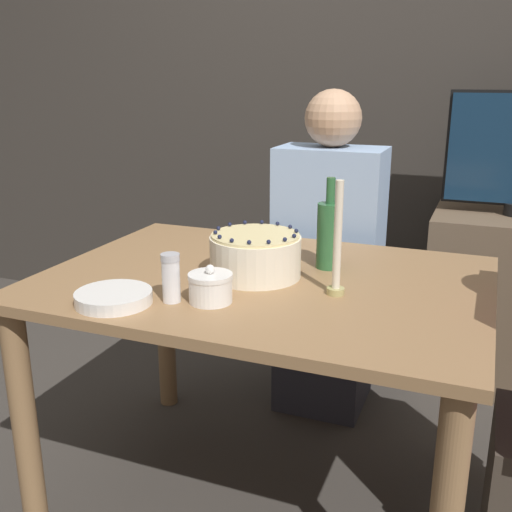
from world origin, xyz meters
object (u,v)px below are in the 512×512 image
cake (256,255)px  sugar_bowl (210,287)px  person_man_blue_shirt (327,275)px  candle (337,249)px  sugar_shaker (171,278)px  bottle (329,234)px

cake → sugar_bowl: cake is taller
cake → sugar_bowl: bearing=-97.2°
cake → person_man_blue_shirt: size_ratio=0.21×
cake → candle: (0.25, -0.07, 0.06)m
cake → candle: size_ratio=0.86×
sugar_shaker → candle: 0.43m
sugar_shaker → bottle: 0.52m
sugar_bowl → person_man_blue_shirt: bearing=85.1°
bottle → sugar_shaker: bearing=-125.3°
bottle → candle: bearing=-70.1°
cake → person_man_blue_shirt: (0.05, 0.65, -0.26)m
person_man_blue_shirt → cake: bearing=86.0°
sugar_bowl → bottle: (0.21, 0.39, 0.07)m
sugar_bowl → bottle: 0.44m
candle → bottle: size_ratio=1.11×
sugar_shaker → candle: bearing=28.6°
bottle → person_man_blue_shirt: 0.60m
cake → person_man_blue_shirt: person_man_blue_shirt is taller
person_man_blue_shirt → bottle: bearing=104.5°
cake → sugar_bowl: (-0.03, -0.24, -0.02)m
person_man_blue_shirt → candle: bearing=106.1°
sugar_shaker → person_man_blue_shirt: size_ratio=0.10×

